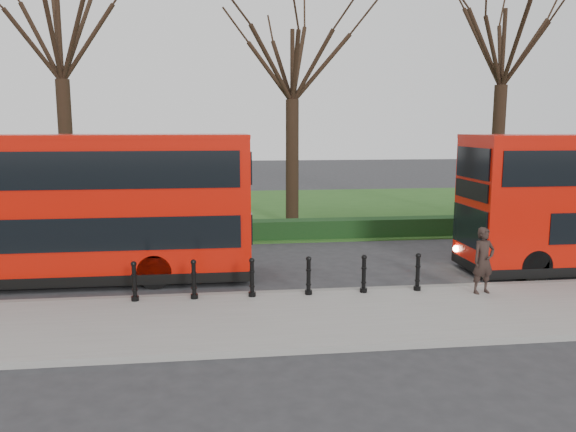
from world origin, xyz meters
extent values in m
plane|color=#28282B|center=(0.00, 0.00, 0.00)|extent=(120.00, 120.00, 0.00)
cube|color=gray|center=(0.00, -3.00, 0.07)|extent=(60.00, 4.00, 0.15)
cube|color=slate|center=(0.00, -1.00, 0.07)|extent=(60.00, 0.25, 0.16)
cube|color=#26501A|center=(0.00, 15.00, 0.03)|extent=(60.00, 18.00, 0.06)
cube|color=black|center=(0.00, 6.80, 0.40)|extent=(60.00, 0.90, 0.80)
cube|color=yellow|center=(0.00, -0.70, 0.01)|extent=(60.00, 0.10, 0.01)
cube|color=yellow|center=(0.00, -0.50, 0.01)|extent=(60.00, 0.10, 0.01)
cylinder|color=black|center=(-8.00, 10.00, 3.31)|extent=(0.60, 0.60, 6.63)
cylinder|color=black|center=(2.00, 10.00, 2.91)|extent=(0.60, 0.60, 5.82)
cylinder|color=black|center=(12.00, 10.00, 3.28)|extent=(0.60, 0.60, 6.56)
cylinder|color=black|center=(-3.62, -1.35, 0.65)|extent=(0.15, 0.15, 1.00)
cylinder|color=black|center=(-2.10, -1.35, 0.65)|extent=(0.15, 0.15, 1.00)
cylinder|color=black|center=(-0.58, -1.35, 0.65)|extent=(0.15, 0.15, 1.00)
cylinder|color=black|center=(0.94, -1.35, 0.65)|extent=(0.15, 0.15, 1.00)
cylinder|color=black|center=(2.46, -1.35, 0.65)|extent=(0.15, 0.15, 1.00)
cylinder|color=black|center=(3.98, -1.35, 0.65)|extent=(0.15, 0.15, 1.00)
cube|color=#B60F05|center=(-5.98, 1.35, 2.37)|extent=(10.96, 2.49, 4.03)
cube|color=black|center=(-5.98, 1.35, 0.30)|extent=(10.98, 2.51, 0.30)
cube|color=black|center=(-5.18, 0.09, 1.64)|extent=(8.77, 0.04, 0.95)
cube|color=black|center=(-5.98, 0.09, 3.44)|extent=(10.36, 0.04, 1.05)
cylinder|color=black|center=(-3.29, 0.25, 0.50)|extent=(1.00, 0.30, 1.00)
cylinder|color=black|center=(-3.29, 2.44, 0.50)|extent=(1.00, 0.30, 1.00)
cube|color=black|center=(6.34, 0.61, 2.68)|extent=(0.06, 2.18, 0.55)
cylinder|color=black|center=(7.95, -0.48, 0.50)|extent=(0.99, 0.30, 0.99)
cylinder|color=black|center=(7.95, 1.70, 0.50)|extent=(0.99, 0.30, 0.99)
imported|color=black|center=(5.64, -1.82, 1.05)|extent=(0.74, 0.56, 1.81)
camera|label=1|loc=(-1.42, -15.77, 4.65)|focal=35.00mm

